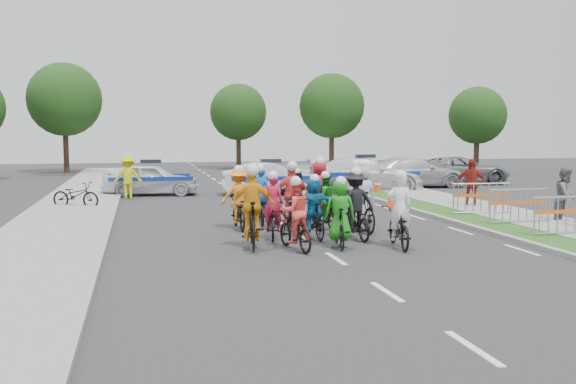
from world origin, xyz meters
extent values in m
plane|color=#28282B|center=(0.00, 0.00, 0.00)|extent=(90.00, 90.00, 0.00)
cube|color=gray|center=(5.10, 5.00, 0.06)|extent=(0.20, 60.00, 0.12)
cube|color=#234E19|center=(5.80, 5.00, 0.06)|extent=(1.20, 60.00, 0.11)
cube|color=gray|center=(7.60, 5.00, 0.07)|extent=(2.40, 60.00, 0.13)
cube|color=gray|center=(-6.50, 5.00, 0.07)|extent=(3.00, 60.00, 0.13)
imported|color=black|center=(1.90, 1.02, 0.49)|extent=(0.93, 1.93, 0.97)
imported|color=white|center=(1.90, 0.97, 0.99)|extent=(0.64, 0.48, 1.62)
sphere|color=white|center=(1.90, 0.92, 1.75)|extent=(0.28, 0.28, 0.28)
imported|color=black|center=(0.50, 1.34, 0.50)|extent=(0.75, 1.71, 1.00)
imported|color=#1C8B19|center=(0.50, 1.29, 0.93)|extent=(0.80, 0.59, 1.49)
sphere|color=white|center=(0.50, 1.24, 1.61)|extent=(0.26, 0.26, 0.26)
imported|color=black|center=(-0.63, 1.25, 0.46)|extent=(0.92, 1.82, 0.91)
imported|color=#FF4C46|center=(-0.63, 1.20, 0.94)|extent=(0.83, 0.70, 1.52)
sphere|color=white|center=(-0.63, 1.15, 1.64)|extent=(0.26, 0.26, 0.26)
imported|color=black|center=(-1.56, 1.76, 0.58)|extent=(0.80, 2.00, 1.17)
imported|color=#FDAE1A|center=(-1.56, 1.71, 1.05)|extent=(1.07, 0.56, 1.75)
sphere|color=white|center=(-1.56, 1.66, 1.89)|extent=(0.30, 0.30, 0.30)
imported|color=black|center=(1.27, 2.46, 0.49)|extent=(0.77, 1.89, 0.97)
imported|color=black|center=(1.27, 2.41, 0.99)|extent=(1.08, 0.67, 1.62)
sphere|color=white|center=(1.27, 2.36, 1.75)|extent=(0.28, 0.28, 0.28)
imported|color=black|center=(0.23, 2.72, 0.49)|extent=(0.59, 1.65, 0.98)
imported|color=#1775B0|center=(0.23, 2.67, 0.91)|extent=(1.39, 0.54, 1.46)
sphere|color=white|center=(0.23, 2.62, 1.58)|extent=(0.25, 0.25, 0.25)
imported|color=black|center=(-0.82, 2.96, 0.46)|extent=(0.94, 1.84, 0.92)
imported|color=red|center=(-0.82, 2.91, 0.95)|extent=(0.62, 0.47, 1.53)
sphere|color=white|center=(-0.82, 2.86, 1.65)|extent=(0.27, 0.27, 0.27)
imported|color=black|center=(1.83, 3.55, 0.58)|extent=(0.67, 1.97, 1.16)
imported|color=silver|center=(1.83, 3.50, 1.05)|extent=(0.89, 0.61, 1.75)
sphere|color=white|center=(1.83, 3.45, 1.89)|extent=(0.30, 0.30, 0.30)
imported|color=black|center=(1.00, 4.37, 0.43)|extent=(0.78, 1.70, 0.86)
imported|color=#17831B|center=(1.00, 4.32, 0.90)|extent=(0.76, 0.63, 1.43)
sphere|color=white|center=(1.00, 4.27, 1.55)|extent=(0.25, 0.25, 0.25)
imported|color=black|center=(0.01, 4.29, 0.56)|extent=(0.55, 1.88, 1.13)
imported|color=#FC4C46|center=(0.01, 4.24, 1.03)|extent=(1.00, 0.43, 1.69)
sphere|color=white|center=(0.01, 4.19, 1.83)|extent=(0.29, 0.29, 0.29)
imported|color=black|center=(-1.44, 4.81, 0.48)|extent=(0.66, 1.82, 0.95)
imported|color=orange|center=(-1.44, 4.76, 0.97)|extent=(1.03, 0.60, 1.58)
sphere|color=white|center=(-1.44, 4.71, 1.71)|extent=(0.27, 0.27, 0.27)
imported|color=black|center=(0.40, 5.43, 0.49)|extent=(0.64, 1.68, 0.99)
imported|color=black|center=(0.40, 5.38, 0.92)|extent=(1.41, 0.59, 1.48)
sphere|color=white|center=(0.40, 5.33, 1.60)|extent=(0.26, 0.26, 0.26)
imported|color=black|center=(-0.65, 5.67, 0.47)|extent=(0.77, 1.83, 0.94)
imported|color=blue|center=(-0.65, 5.62, 0.96)|extent=(0.60, 0.42, 1.56)
sphere|color=white|center=(-0.65, 5.57, 1.69)|extent=(0.27, 0.27, 0.27)
imported|color=black|center=(1.29, 5.94, 0.58)|extent=(0.75, 1.97, 1.15)
imported|color=red|center=(1.29, 5.89, 1.05)|extent=(0.90, 0.64, 1.73)
sphere|color=white|center=(1.29, 5.84, 1.87)|extent=(0.30, 0.30, 0.30)
imported|color=silver|center=(-3.72, 15.35, 0.70)|extent=(4.29, 2.11, 1.41)
imported|color=silver|center=(1.46, 14.39, 0.71)|extent=(4.43, 1.88, 1.42)
imported|color=silver|center=(6.09, 14.97, 0.78)|extent=(5.66, 2.99, 1.56)
imported|color=#B5B5BA|center=(9.22, 16.49, 0.74)|extent=(5.17, 2.22, 1.48)
imported|color=slate|center=(12.39, 17.72, 0.72)|extent=(5.35, 2.72, 1.45)
imported|color=#5F5E63|center=(8.36, 3.53, 0.87)|extent=(1.06, 1.01, 1.73)
imported|color=maroon|center=(7.51, 7.70, 0.91)|extent=(1.16, 0.85, 1.83)
imported|color=yellow|center=(-4.67, 14.10, 0.91)|extent=(1.24, 0.80, 1.81)
cube|color=#F24C0C|center=(4.93, 8.94, 0.01)|extent=(0.40, 0.40, 0.03)
cone|color=#F24C0C|center=(4.93, 8.94, 0.35)|extent=(0.36, 0.36, 0.70)
cylinder|color=silver|center=(4.93, 8.94, 0.45)|extent=(0.29, 0.29, 0.08)
cube|color=#F24C0C|center=(6.11, 13.44, 0.01)|extent=(0.40, 0.40, 0.03)
cone|color=#F24C0C|center=(6.11, 13.44, 0.35)|extent=(0.36, 0.36, 0.70)
cylinder|color=silver|center=(6.11, 13.44, 0.45)|extent=(0.29, 0.29, 0.08)
imported|color=black|center=(-6.49, 11.05, 0.48)|extent=(1.93, 1.39, 0.97)
cylinder|color=#382619|center=(9.00, 30.00, 1.62)|extent=(0.36, 0.36, 3.25)
sphere|color=#173811|center=(9.00, 30.00, 4.55)|extent=(4.55, 4.55, 4.55)
cylinder|color=#382619|center=(18.00, 26.00, 1.38)|extent=(0.36, 0.36, 2.75)
sphere|color=#173811|center=(18.00, 26.00, 3.85)|extent=(3.85, 3.85, 3.85)
cylinder|color=#382619|center=(-9.00, 32.00, 1.75)|extent=(0.36, 0.36, 3.50)
sphere|color=#173811|center=(-9.00, 32.00, 4.90)|extent=(4.90, 4.90, 4.90)
cylinder|color=#382619|center=(3.00, 34.00, 1.50)|extent=(0.36, 0.36, 3.00)
sphere|color=#173811|center=(3.00, 34.00, 4.20)|extent=(4.20, 4.20, 4.20)
camera|label=1|loc=(-4.17, -13.35, 2.82)|focal=40.00mm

